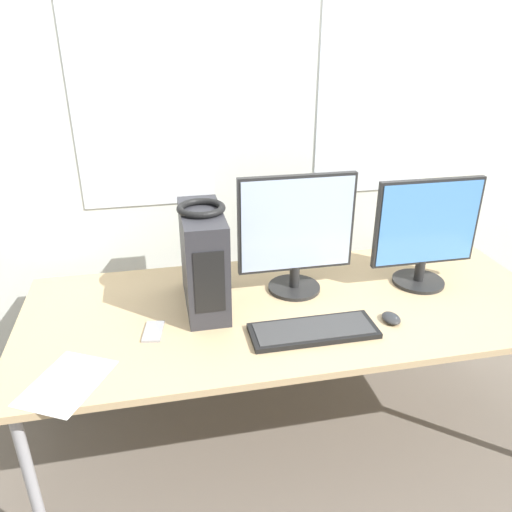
% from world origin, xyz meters
% --- Properties ---
extents(wall_back, '(8.00, 0.07, 2.70)m').
position_xyz_m(wall_back, '(0.00, 1.05, 1.35)').
color(wall_back, silver).
rests_on(wall_back, ground_plane).
extents(desk, '(2.20, 0.92, 0.71)m').
position_xyz_m(desk, '(0.00, 0.46, 0.67)').
color(desk, tan).
rests_on(desk, ground_plane).
extents(pc_tower, '(0.16, 0.40, 0.41)m').
position_xyz_m(pc_tower, '(-0.35, 0.54, 0.92)').
color(pc_tower, '#2D2D33').
rests_on(pc_tower, desk).
extents(headphones, '(0.19, 0.19, 0.03)m').
position_xyz_m(headphones, '(-0.35, 0.54, 1.14)').
color(headphones, black).
rests_on(headphones, pc_tower).
extents(monitor_main, '(0.50, 0.23, 0.52)m').
position_xyz_m(monitor_main, '(0.05, 0.59, 0.98)').
color(monitor_main, black).
rests_on(monitor_main, desk).
extents(monitor_right_near, '(0.47, 0.23, 0.49)m').
position_xyz_m(monitor_right_near, '(0.61, 0.53, 0.96)').
color(monitor_right_near, black).
rests_on(monitor_right_near, desk).
extents(keyboard, '(0.48, 0.18, 0.02)m').
position_xyz_m(keyboard, '(0.02, 0.24, 0.72)').
color(keyboard, black).
rests_on(keyboard, desk).
extents(mouse, '(0.07, 0.09, 0.03)m').
position_xyz_m(mouse, '(0.35, 0.26, 0.72)').
color(mouse, '#2D2D2D').
rests_on(mouse, desk).
extents(cell_phone, '(0.09, 0.14, 0.01)m').
position_xyz_m(cell_phone, '(-0.57, 0.37, 0.71)').
color(cell_phone, '#99999E').
rests_on(cell_phone, desk).
extents(paper_sheet_left, '(0.32, 0.36, 0.00)m').
position_xyz_m(paper_sheet_left, '(-0.86, 0.13, 0.71)').
color(paper_sheet_left, white).
rests_on(paper_sheet_left, desk).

